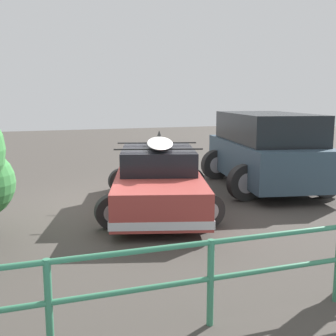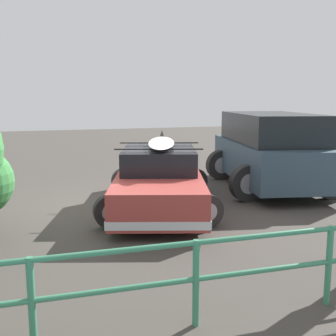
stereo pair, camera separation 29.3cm
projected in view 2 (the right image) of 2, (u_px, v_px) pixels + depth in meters
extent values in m
cube|color=#423D38|center=(131.00, 205.00, 9.17)|extent=(44.00, 44.00, 0.02)
cube|color=#9E3833|center=(159.00, 185.00, 8.82)|extent=(2.93, 4.73, 0.63)
cube|color=black|center=(159.00, 158.00, 8.91)|extent=(2.05, 2.47, 0.46)
cube|color=silver|center=(158.00, 225.00, 6.72)|extent=(1.66, 0.61, 0.14)
cube|color=silver|center=(160.00, 176.00, 11.00)|extent=(1.66, 0.61, 0.14)
cylinder|color=black|center=(206.00, 211.00, 7.51)|extent=(0.61, 0.18, 0.61)
cylinder|color=#99999E|center=(206.00, 211.00, 7.51)|extent=(0.34, 0.19, 0.34)
cylinder|color=black|center=(111.00, 211.00, 7.49)|extent=(0.61, 0.18, 0.61)
cylinder|color=#99999E|center=(111.00, 211.00, 7.49)|extent=(0.34, 0.19, 0.34)
cylinder|color=black|center=(195.00, 181.00, 10.22)|extent=(0.61, 0.18, 0.61)
cylinder|color=#99999E|center=(195.00, 181.00, 10.22)|extent=(0.34, 0.19, 0.34)
cylinder|color=black|center=(124.00, 181.00, 10.20)|extent=(0.61, 0.18, 0.61)
cylinder|color=#99999E|center=(124.00, 181.00, 10.20)|extent=(0.34, 0.19, 0.34)
cylinder|color=black|center=(159.00, 149.00, 8.29)|extent=(1.69, 0.56, 0.03)
cylinder|color=black|center=(159.00, 143.00, 9.44)|extent=(1.69, 0.56, 0.03)
ellipsoid|color=white|center=(161.00, 143.00, 8.93)|extent=(1.30, 2.56, 0.09)
cone|color=black|center=(162.00, 133.00, 9.91)|extent=(0.10, 0.10, 0.14)
cube|color=#334756|center=(270.00, 160.00, 10.73)|extent=(2.77, 4.60, 0.92)
cube|color=black|center=(271.00, 128.00, 10.59)|extent=(2.42, 3.64, 0.72)
cylinder|color=black|center=(245.00, 146.00, 12.91)|extent=(0.77, 0.33, 0.74)
cylinder|color=black|center=(330.00, 181.00, 9.62)|extent=(0.83, 0.22, 0.83)
cylinder|color=#99999E|center=(330.00, 181.00, 9.62)|extent=(0.45, 0.23, 0.45)
cylinder|color=black|center=(247.00, 183.00, 9.41)|extent=(0.83, 0.22, 0.83)
cylinder|color=#99999E|center=(247.00, 183.00, 9.41)|extent=(0.45, 0.23, 0.45)
cylinder|color=black|center=(287.00, 164.00, 12.15)|extent=(0.83, 0.22, 0.83)
cylinder|color=#99999E|center=(287.00, 164.00, 12.15)|extent=(0.45, 0.23, 0.45)
cylinder|color=black|center=(221.00, 165.00, 11.94)|extent=(0.83, 0.22, 0.83)
cylinder|color=#99999E|center=(221.00, 165.00, 11.94)|extent=(0.45, 0.23, 0.45)
cylinder|color=#387F5B|center=(329.00, 266.00, 4.69)|extent=(0.07, 0.07, 0.92)
cylinder|color=#387F5B|center=(196.00, 283.00, 4.24)|extent=(0.07, 0.07, 0.92)
cylinder|color=#387F5B|center=(32.00, 306.00, 3.79)|extent=(0.07, 0.07, 0.92)
cylinder|color=#387F5B|center=(196.00, 243.00, 4.17)|extent=(9.47, 0.30, 0.06)
cylinder|color=#387F5B|center=(196.00, 279.00, 4.23)|extent=(9.47, 0.30, 0.06)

